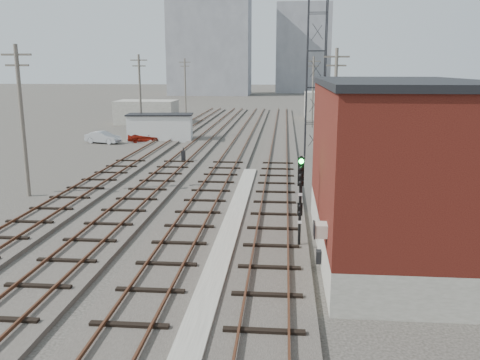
# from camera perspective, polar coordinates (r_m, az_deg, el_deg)

# --- Properties ---
(ground) EXTENTS (320.00, 320.00, 0.00)m
(ground) POSITION_cam_1_polar(r_m,az_deg,el_deg) (69.29, 2.56, 6.19)
(ground) COLOR #282621
(ground) RESTS_ON ground
(track_right) EXTENTS (3.20, 90.00, 0.39)m
(track_right) POSITION_cam_1_polar(r_m,az_deg,el_deg) (48.40, 4.42, 3.52)
(track_right) COLOR #332D28
(track_right) RESTS_ON ground
(track_mid_right) EXTENTS (3.20, 90.00, 0.39)m
(track_mid_right) POSITION_cam_1_polar(r_m,az_deg,el_deg) (48.60, -0.31, 3.59)
(track_mid_right) COLOR #332D28
(track_mid_right) RESTS_ON ground
(track_mid_left) EXTENTS (3.20, 90.00, 0.39)m
(track_mid_left) POSITION_cam_1_polar(r_m,az_deg,el_deg) (49.14, -4.97, 3.64)
(track_mid_left) COLOR #332D28
(track_mid_left) RESTS_ON ground
(track_left) EXTENTS (3.20, 90.00, 0.39)m
(track_left) POSITION_cam_1_polar(r_m,az_deg,el_deg) (49.98, -9.50, 3.67)
(track_left) COLOR #332D28
(track_left) RESTS_ON ground
(platform_curb) EXTENTS (0.90, 28.00, 0.26)m
(platform_curb) POSITION_cam_1_polar(r_m,az_deg,el_deg) (24.15, -1.12, -5.71)
(platform_curb) COLOR gray
(platform_curb) RESTS_ON ground
(brick_building) EXTENTS (6.54, 12.20, 7.22)m
(brick_building) POSITION_cam_1_polar(r_m,az_deg,el_deg) (21.67, 16.98, 1.17)
(brick_building) COLOR gray
(brick_building) RESTS_ON ground
(lattice_tower) EXTENTS (1.60, 1.60, 15.00)m
(lattice_tower) POSITION_cam_1_polar(r_m,az_deg,el_deg) (43.87, 8.53, 12.18)
(lattice_tower) COLOR black
(lattice_tower) RESTS_ON ground
(utility_pole_left_a) EXTENTS (1.80, 0.24, 9.00)m
(utility_pole_left_a) POSITION_cam_1_polar(r_m,az_deg,el_deg) (32.82, -23.28, 6.48)
(utility_pole_left_a) COLOR #595147
(utility_pole_left_a) RESTS_ON ground
(utility_pole_left_b) EXTENTS (1.80, 0.24, 9.00)m
(utility_pole_left_b) POSITION_cam_1_polar(r_m,az_deg,el_deg) (56.06, -11.15, 9.38)
(utility_pole_left_b) COLOR #595147
(utility_pole_left_b) RESTS_ON ground
(utility_pole_left_c) EXTENTS (1.80, 0.24, 9.00)m
(utility_pole_left_c) POSITION_cam_1_polar(r_m,az_deg,el_deg) (80.35, -6.17, 10.45)
(utility_pole_left_c) COLOR #595147
(utility_pole_left_c) RESTS_ON ground
(utility_pole_right_a) EXTENTS (1.80, 0.24, 9.00)m
(utility_pole_right_a) POSITION_cam_1_polar(r_m,az_deg,el_deg) (37.08, 10.57, 7.87)
(utility_pole_right_a) COLOR #595147
(utility_pole_right_a) RESTS_ON ground
(utility_pole_right_b) EXTENTS (1.80, 0.24, 9.00)m
(utility_pole_right_b) POSITION_cam_1_polar(r_m,az_deg,el_deg) (66.95, 8.18, 9.98)
(utility_pole_right_b) COLOR #595147
(utility_pole_right_b) RESTS_ON ground
(apartment_left) EXTENTS (22.00, 14.00, 30.00)m
(apartment_left) POSITION_cam_1_polar(r_m,az_deg,el_deg) (145.50, -3.37, 15.45)
(apartment_left) COLOR gray
(apartment_left) RESTS_ON ground
(apartment_right) EXTENTS (16.00, 12.00, 26.00)m
(apartment_right) POSITION_cam_1_polar(r_m,az_deg,el_deg) (158.96, 7.08, 14.41)
(apartment_right) COLOR gray
(apartment_right) RESTS_ON ground
(shed_left) EXTENTS (8.00, 5.00, 3.20)m
(shed_left) POSITION_cam_1_polar(r_m,az_deg,el_deg) (71.63, -10.43, 7.50)
(shed_left) COLOR gray
(shed_left) RESTS_ON ground
(shed_right) EXTENTS (6.00, 6.00, 4.00)m
(shed_right) POSITION_cam_1_polar(r_m,az_deg,el_deg) (79.23, 9.49, 8.29)
(shed_right) COLOR gray
(shed_right) RESTS_ON ground
(signal_mast) EXTENTS (0.40, 0.41, 4.08)m
(signal_mast) POSITION_cam_1_polar(r_m,az_deg,el_deg) (21.63, 6.79, -1.70)
(signal_mast) COLOR gray
(signal_mast) RESTS_ON ground
(switch_stand) EXTENTS (0.30, 0.30, 1.22)m
(switch_stand) POSITION_cam_1_polar(r_m,az_deg,el_deg) (41.64, -6.37, 2.65)
(switch_stand) COLOR black
(switch_stand) RESTS_ON ground
(site_trailer) EXTENTS (7.12, 3.72, 2.88)m
(site_trailer) POSITION_cam_1_polar(r_m,az_deg,el_deg) (54.61, -8.94, 5.86)
(site_trailer) COLOR silver
(site_trailer) RESTS_ON ground
(car_red) EXTENTS (3.77, 2.05, 1.22)m
(car_red) POSITION_cam_1_polar(r_m,az_deg,el_deg) (54.16, -10.62, 4.84)
(car_red) COLOR maroon
(car_red) RESTS_ON ground
(car_silver) EXTENTS (3.91, 2.15, 1.22)m
(car_silver) POSITION_cam_1_polar(r_m,az_deg,el_deg) (54.28, -15.12, 4.64)
(car_silver) COLOR #A5A9AD
(car_silver) RESTS_ON ground
(car_grey) EXTENTS (5.43, 3.46, 1.47)m
(car_grey) POSITION_cam_1_polar(r_m,az_deg,el_deg) (63.60, -8.17, 6.17)
(car_grey) COLOR gray
(car_grey) RESTS_ON ground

